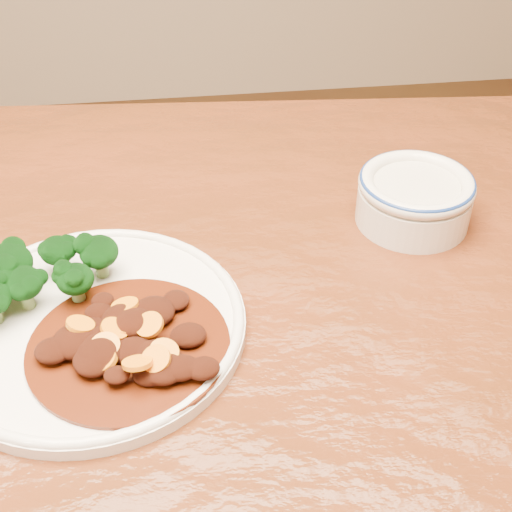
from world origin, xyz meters
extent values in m
cube|color=#5A240F|center=(0.00, 0.00, 0.73)|extent=(1.57, 1.02, 0.04)
cylinder|color=white|center=(-0.03, -0.01, 0.76)|extent=(0.28, 0.28, 0.01)
torus|color=white|center=(-0.03, -0.01, 0.76)|extent=(0.28, 0.28, 0.01)
cylinder|color=#72924B|center=(-0.04, 0.02, 0.77)|extent=(0.01, 0.01, 0.02)
ellipsoid|color=black|center=(-0.04, 0.02, 0.79)|extent=(0.03, 0.03, 0.03)
cylinder|color=#72924B|center=(-0.09, 0.02, 0.77)|extent=(0.01, 0.01, 0.02)
ellipsoid|color=black|center=(-0.09, 0.02, 0.79)|extent=(0.04, 0.04, 0.03)
cylinder|color=#72924B|center=(-0.06, 0.07, 0.77)|extent=(0.01, 0.01, 0.02)
ellipsoid|color=black|center=(-0.06, 0.07, 0.79)|extent=(0.03, 0.03, 0.03)
cylinder|color=#72924B|center=(-0.10, 0.05, 0.77)|extent=(0.01, 0.01, 0.02)
ellipsoid|color=black|center=(-0.10, 0.05, 0.79)|extent=(0.04, 0.04, 0.04)
cylinder|color=#72924B|center=(-0.02, 0.06, 0.77)|extent=(0.01, 0.01, 0.02)
ellipsoid|color=black|center=(-0.02, 0.06, 0.79)|extent=(0.04, 0.04, 0.03)
cylinder|color=#471407|center=(0.00, -0.04, 0.76)|extent=(0.18, 0.18, 0.00)
ellipsoid|color=black|center=(-0.02, -0.04, 0.78)|extent=(0.03, 0.03, 0.01)
ellipsoid|color=black|center=(0.01, -0.01, 0.78)|extent=(0.03, 0.03, 0.01)
ellipsoid|color=black|center=(-0.06, -0.05, 0.77)|extent=(0.03, 0.03, 0.02)
ellipsoid|color=black|center=(0.02, -0.08, 0.77)|extent=(0.03, 0.02, 0.02)
ellipsoid|color=black|center=(-0.04, -0.04, 0.78)|extent=(0.03, 0.02, 0.01)
ellipsoid|color=black|center=(0.00, -0.02, 0.78)|extent=(0.04, 0.04, 0.02)
ellipsoid|color=black|center=(0.05, 0.00, 0.77)|extent=(0.02, 0.03, 0.01)
ellipsoid|color=black|center=(-0.02, -0.06, 0.78)|extent=(0.04, 0.04, 0.02)
ellipsoid|color=black|center=(0.03, -0.07, 0.78)|extent=(0.04, 0.03, 0.02)
ellipsoid|color=black|center=(-0.02, 0.01, 0.78)|extent=(0.02, 0.02, 0.01)
ellipsoid|color=black|center=(0.01, -0.01, 0.77)|extent=(0.03, 0.02, 0.01)
ellipsoid|color=black|center=(-0.03, -0.03, 0.77)|extent=(0.03, 0.03, 0.01)
ellipsoid|color=black|center=(0.01, -0.06, 0.77)|extent=(0.04, 0.03, 0.02)
ellipsoid|color=black|center=(0.06, -0.04, 0.77)|extent=(0.03, 0.03, 0.02)
ellipsoid|color=black|center=(0.03, -0.08, 0.77)|extent=(0.04, 0.04, 0.02)
ellipsoid|color=black|center=(-0.04, -0.04, 0.78)|extent=(0.04, 0.04, 0.02)
ellipsoid|color=black|center=(0.07, -0.09, 0.78)|extent=(0.03, 0.02, 0.01)
ellipsoid|color=black|center=(-0.02, -0.01, 0.78)|extent=(0.02, 0.02, 0.01)
ellipsoid|color=black|center=(0.03, -0.01, 0.77)|extent=(0.04, 0.04, 0.02)
ellipsoid|color=black|center=(-0.02, -0.06, 0.78)|extent=(0.04, 0.04, 0.02)
ellipsoid|color=black|center=(0.01, -0.03, 0.78)|extent=(0.04, 0.03, 0.02)
ellipsoid|color=black|center=(0.00, -0.08, 0.78)|extent=(0.02, 0.02, 0.01)
ellipsoid|color=black|center=(0.05, -0.08, 0.78)|extent=(0.03, 0.03, 0.02)
cylinder|color=orange|center=(0.00, -0.01, 0.78)|extent=(0.03, 0.03, 0.01)
cylinder|color=orange|center=(0.00, -0.03, 0.78)|extent=(0.03, 0.03, 0.01)
cylinder|color=orange|center=(0.01, -0.08, 0.79)|extent=(0.04, 0.03, 0.02)
cylinder|color=orange|center=(0.04, -0.07, 0.78)|extent=(0.03, 0.03, 0.01)
cylinder|color=orange|center=(0.03, -0.08, 0.78)|extent=(0.03, 0.03, 0.02)
cylinder|color=orange|center=(-0.01, -0.07, 0.78)|extent=(0.03, 0.03, 0.02)
cylinder|color=orange|center=(-0.01, -0.04, 0.78)|extent=(0.03, 0.04, 0.02)
cylinder|color=orange|center=(-0.01, -0.06, 0.78)|extent=(0.03, 0.03, 0.01)
cylinder|color=orange|center=(0.02, -0.04, 0.78)|extent=(0.03, 0.03, 0.02)
cylinder|color=orange|center=(-0.03, -0.03, 0.78)|extent=(0.03, 0.03, 0.02)
cylinder|color=silver|center=(0.31, 0.13, 0.77)|extent=(0.12, 0.12, 0.04)
cylinder|color=silver|center=(0.31, 0.13, 0.79)|extent=(0.09, 0.09, 0.01)
torus|color=silver|center=(0.31, 0.13, 0.80)|extent=(0.13, 0.13, 0.02)
torus|color=navy|center=(0.31, 0.13, 0.80)|extent=(0.12, 0.12, 0.01)
camera|label=1|loc=(0.06, -0.49, 1.21)|focal=50.00mm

